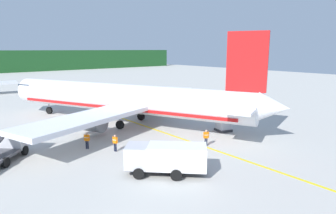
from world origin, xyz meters
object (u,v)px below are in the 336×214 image
at_px(service_truck_fuel, 7,146).
at_px(crew_supervisor, 115,142).
at_px(service_truck_baggage, 166,157).
at_px(crew_marshaller, 87,139).
at_px(crew_loader_right, 206,137).
at_px(cargo_container_near, 223,124).
at_px(airliner_foreground, 125,99).

height_order(service_truck_fuel, crew_supervisor, service_truck_fuel).
xyz_separation_m(service_truck_fuel, service_truck_baggage, (9.11, -12.10, 0.29)).
bearing_deg(crew_marshaller, crew_supervisor, -54.19).
relative_size(service_truck_fuel, crew_loader_right, 3.67).
bearing_deg(cargo_container_near, airliner_foreground, 124.16).
height_order(crew_marshaller, crew_loader_right, crew_loader_right).
relative_size(service_truck_baggage, crew_loader_right, 3.52).
xyz_separation_m(crew_loader_right, crew_supervisor, (-8.17, 4.58, -0.02)).
bearing_deg(service_truck_baggage, crew_loader_right, 20.24).
height_order(cargo_container_near, crew_supervisor, cargo_container_near).
relative_size(crew_loader_right, crew_supervisor, 1.01).
bearing_deg(service_truck_baggage, crew_supervisor, 93.39).
relative_size(service_truck_baggage, crew_supervisor, 3.56).
xyz_separation_m(service_truck_baggage, cargo_container_near, (13.61, 5.48, -0.57)).
bearing_deg(crew_marshaller, cargo_container_near, -15.75).
height_order(service_truck_fuel, cargo_container_near, service_truck_fuel).
bearing_deg(crew_marshaller, service_truck_fuel, 162.58).
distance_m(airliner_foreground, service_truck_baggage, 17.64).
bearing_deg(cargo_container_near, crew_loader_right, -155.91).
relative_size(crew_marshaller, crew_loader_right, 0.99).
xyz_separation_m(service_truck_fuel, crew_marshaller, (6.85, -2.15, -0.14)).
relative_size(airliner_foreground, cargo_container_near, 18.83).
relative_size(airliner_foreground, crew_loader_right, 22.46).
relative_size(service_truck_fuel, cargo_container_near, 3.08).
relative_size(service_truck_fuel, crew_supervisor, 3.72).
bearing_deg(cargo_container_near, crew_marshaller, 164.25).
xyz_separation_m(airliner_foreground, crew_supervisor, (-6.64, -8.97, -2.37)).
height_order(airliner_foreground, cargo_container_near, airliner_foreground).
xyz_separation_m(service_truck_baggage, crew_supervisor, (-0.44, 7.43, -0.43)).
distance_m(cargo_container_near, crew_loader_right, 6.44).
distance_m(cargo_container_near, crew_marshaller, 16.49).
xyz_separation_m(airliner_foreground, service_truck_baggage, (-6.20, -16.40, -1.95)).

